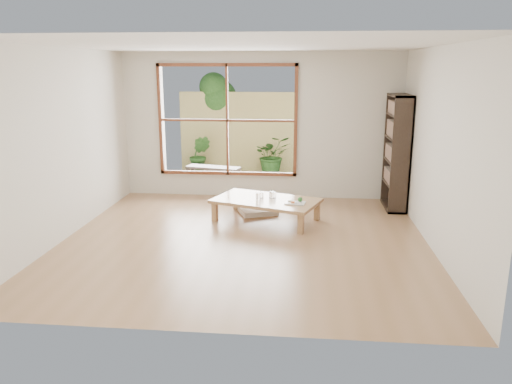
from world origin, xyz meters
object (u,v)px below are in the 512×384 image
(low_table, at_px, (266,202))
(food_tray, at_px, (296,202))
(garden_bench, at_px, (213,169))
(bookshelf, at_px, (397,152))

(low_table, bearing_deg, food_tray, -3.38)
(low_table, distance_m, garden_bench, 2.66)
(food_tray, bearing_deg, bookshelf, 43.21)
(garden_bench, bearing_deg, bookshelf, -9.16)
(bookshelf, bearing_deg, garden_bench, 157.69)
(bookshelf, relative_size, food_tray, 5.99)
(bookshelf, relative_size, garden_bench, 1.66)
(food_tray, distance_m, garden_bench, 3.07)
(low_table, xyz_separation_m, food_tray, (0.47, -0.20, 0.06))
(bookshelf, xyz_separation_m, garden_bench, (-3.36, 1.38, -0.64))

